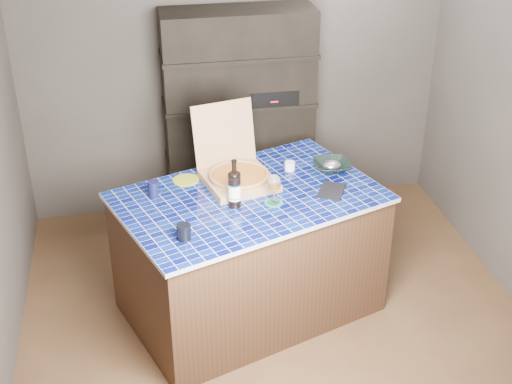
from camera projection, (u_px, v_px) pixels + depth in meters
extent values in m
plane|color=brown|center=(277.00, 323.00, 4.97)|extent=(3.50, 3.50, 0.00)
plane|color=#4D4642|center=(234.00, 69.00, 5.86)|extent=(3.50, 0.00, 3.50)
plane|color=#4D4642|center=(373.00, 356.00, 2.86)|extent=(3.50, 0.00, 3.50)
cube|color=black|center=(239.00, 118.00, 5.85)|extent=(1.20, 0.40, 1.80)
cube|color=black|center=(270.00, 93.00, 5.73)|extent=(0.40, 0.32, 0.12)
cube|color=#402819|center=(249.00, 256.00, 4.91)|extent=(1.89, 1.52, 0.89)
cube|color=#040948|center=(249.00, 197.00, 4.68)|extent=(1.94, 1.57, 0.03)
cube|color=tan|center=(239.00, 181.00, 4.80)|extent=(0.53, 0.53, 0.05)
cube|color=tan|center=(224.00, 133.00, 4.90)|extent=(0.45, 0.20, 0.43)
cylinder|color=#A57645|center=(239.00, 177.00, 4.79)|extent=(0.41, 0.41, 0.01)
cylinder|color=maroon|center=(239.00, 175.00, 4.78)|extent=(0.36, 0.36, 0.01)
torus|color=#A57645|center=(239.00, 174.00, 4.78)|extent=(0.41, 0.41, 0.02)
cylinder|color=black|center=(235.00, 190.00, 4.50)|extent=(0.08, 0.08, 0.23)
ellipsoid|color=black|center=(234.00, 174.00, 4.45)|extent=(0.08, 0.08, 0.04)
cylinder|color=black|center=(234.00, 167.00, 4.42)|extent=(0.03, 0.03, 0.09)
cylinder|color=white|center=(235.00, 192.00, 4.51)|extent=(0.08, 0.08, 0.10)
cylinder|color=#3A70C8|center=(235.00, 196.00, 4.52)|extent=(0.09, 0.09, 0.01)
cylinder|color=#3A70C8|center=(234.00, 184.00, 4.48)|extent=(0.09, 0.09, 0.01)
cylinder|color=#157160|center=(274.00, 203.00, 4.59)|extent=(0.12, 0.12, 0.01)
cylinder|color=white|center=(274.00, 202.00, 4.58)|extent=(0.08, 0.08, 0.01)
cylinder|color=white|center=(274.00, 196.00, 4.56)|extent=(0.01, 0.01, 0.08)
ellipsoid|color=white|center=(274.00, 183.00, 4.52)|extent=(0.09, 0.09, 0.12)
cylinder|color=#BA771D|center=(274.00, 185.00, 4.52)|extent=(0.07, 0.07, 0.06)
cylinder|color=white|center=(274.00, 180.00, 4.51)|extent=(0.08, 0.08, 0.02)
cylinder|color=black|center=(184.00, 232.00, 4.20)|extent=(0.09, 0.09, 0.10)
cube|color=black|center=(332.00, 191.00, 4.72)|extent=(0.24, 0.26, 0.02)
imported|color=black|center=(332.00, 166.00, 4.98)|extent=(0.27, 0.27, 0.06)
ellipsoid|color=silver|center=(332.00, 165.00, 4.97)|extent=(0.13, 0.11, 0.06)
cylinder|color=white|center=(290.00, 166.00, 4.98)|extent=(0.07, 0.07, 0.06)
cylinder|color=#0E1033|center=(153.00, 189.00, 4.64)|extent=(0.07, 0.07, 0.11)
cylinder|color=olive|center=(186.00, 180.00, 4.86)|extent=(0.18, 0.18, 0.01)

